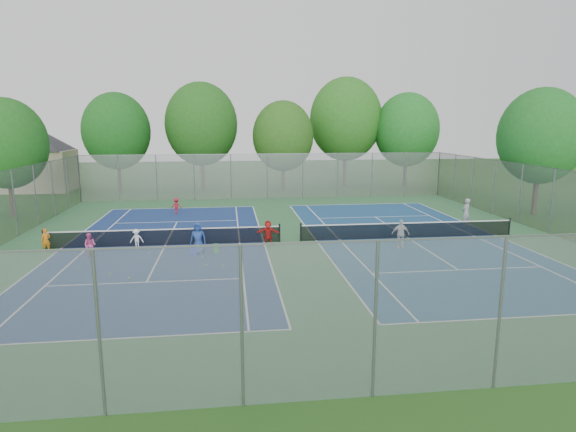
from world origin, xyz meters
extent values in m
plane|color=#234F18|center=(0.00, 0.00, 0.00)|extent=(120.00, 120.00, 0.00)
cube|color=#31683E|center=(0.00, 0.00, 0.01)|extent=(32.00, 32.00, 0.01)
cube|color=navy|center=(-7.00, 0.00, 0.02)|extent=(10.97, 23.77, 0.01)
cube|color=navy|center=(7.00, 0.00, 0.02)|extent=(10.97, 23.77, 0.01)
cube|color=black|center=(-7.00, 0.00, 0.46)|extent=(12.87, 0.10, 0.91)
cube|color=black|center=(7.00, 0.00, 0.46)|extent=(12.87, 0.10, 0.91)
cube|color=gray|center=(0.00, 16.00, 2.00)|extent=(32.00, 0.10, 4.00)
cube|color=gray|center=(0.00, -16.00, 2.00)|extent=(32.00, 0.10, 4.00)
cube|color=gray|center=(16.00, 0.00, 2.00)|extent=(0.10, 32.00, 4.00)
cube|color=#B7A88C|center=(-22.00, 24.00, 2.00)|extent=(6.00, 5.00, 4.00)
pyramid|color=#2D2D33|center=(-22.00, 24.00, 6.20)|extent=(11.03, 11.03, 2.20)
cylinder|color=#443326|center=(-14.00, 22.00, 1.75)|extent=(0.36, 0.36, 3.50)
ellipsoid|color=#195619|center=(-14.00, 22.00, 5.90)|extent=(6.40, 6.40, 7.36)
cylinder|color=#443326|center=(-6.00, 23.00, 1.93)|extent=(0.36, 0.36, 3.85)
ellipsoid|color=#215719|center=(-6.00, 23.00, 6.55)|extent=(7.20, 7.20, 8.28)
cylinder|color=#443326|center=(2.00, 21.00, 1.57)|extent=(0.36, 0.36, 3.15)
ellipsoid|color=#2A5919|center=(2.00, 21.00, 5.40)|extent=(6.00, 6.00, 6.90)
cylinder|color=#443326|center=(9.00, 24.00, 2.10)|extent=(0.36, 0.36, 4.20)
ellipsoid|color=#28661D|center=(9.00, 24.00, 7.05)|extent=(7.60, 7.60, 8.74)
cylinder|color=#443326|center=(15.00, 22.00, 1.75)|extent=(0.36, 0.36, 3.50)
ellipsoid|color=#1E6921|center=(15.00, 22.00, 5.97)|extent=(6.60, 6.60, 7.59)
cylinder|color=#443326|center=(-19.00, 10.00, 1.57)|extent=(0.36, 0.36, 3.15)
ellipsoid|color=#1B5619|center=(-19.00, 10.00, 5.25)|extent=(5.60, 5.60, 6.44)
cylinder|color=#443326|center=(19.00, 6.00, 1.75)|extent=(0.36, 0.36, 3.50)
ellipsoid|color=#1C6120|center=(19.00, 6.00, 5.75)|extent=(6.00, 6.00, 6.90)
cube|color=#1731B3|center=(-5.35, -2.11, 0.17)|extent=(0.46, 0.46, 0.34)
cube|color=#248531|center=(-4.17, -2.03, 0.25)|extent=(0.28, 0.28, 0.51)
imported|color=orange|center=(-13.04, -0.60, 0.62)|extent=(0.49, 0.36, 1.24)
imported|color=#E55999|center=(-10.44, -1.97, 0.62)|extent=(0.68, 0.58, 1.24)
imported|color=white|center=(-8.41, -0.60, 0.55)|extent=(0.72, 0.43, 1.09)
imported|color=black|center=(-5.13, -1.58, 0.64)|extent=(0.79, 0.42, 1.27)
imported|color=#26448B|center=(-5.06, -2.02, 0.84)|extent=(0.90, 0.67, 1.68)
imported|color=red|center=(-1.32, -0.60, 0.69)|extent=(1.33, 0.61, 1.38)
imported|color=maroon|center=(-7.33, 9.56, 0.59)|extent=(0.79, 0.49, 1.18)
imported|color=#959598|center=(11.92, 2.61, 0.93)|extent=(0.81, 0.74, 1.86)
imported|color=beige|center=(5.74, -2.16, 0.79)|extent=(0.99, 0.57, 1.58)
sphere|color=#B1C42D|center=(-8.82, -5.06, 0.03)|extent=(0.07, 0.07, 0.07)
sphere|color=#E6F138|center=(-4.82, -2.79, 0.03)|extent=(0.07, 0.07, 0.07)
sphere|color=#DAED37|center=(-4.80, -4.31, 0.03)|extent=(0.07, 0.07, 0.07)
sphere|color=#BADC33|center=(-10.48, -3.97, 0.03)|extent=(0.07, 0.07, 0.07)
sphere|color=#B9CD2F|center=(-11.12, -1.71, 0.03)|extent=(0.07, 0.07, 0.07)
sphere|color=#F1F438|center=(-7.83, -5.81, 0.03)|extent=(0.07, 0.07, 0.07)
sphere|color=#C6EB36|center=(-4.57, -4.24, 0.03)|extent=(0.07, 0.07, 0.07)
sphere|color=#CDF438|center=(-7.62, -1.72, 0.03)|extent=(0.07, 0.07, 0.07)
sphere|color=#D4E735|center=(-3.76, -4.51, 0.03)|extent=(0.07, 0.07, 0.07)
sphere|color=gold|center=(-6.96, -2.34, 0.03)|extent=(0.07, 0.07, 0.07)
camera|label=1|loc=(-3.43, -26.54, 6.69)|focal=30.00mm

